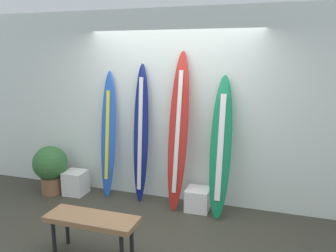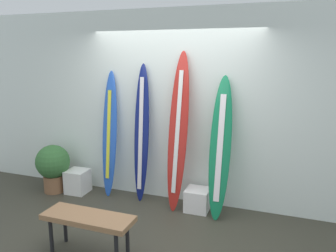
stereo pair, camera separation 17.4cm
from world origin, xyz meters
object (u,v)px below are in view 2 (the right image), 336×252
object	(u,v)px
surfboard_navy	(142,134)
potted_plant	(53,165)
surfboard_emerald	(220,149)
bench	(88,220)
surfboard_crimson	(178,132)
display_block_center	(198,200)
surfboard_cobalt	(110,134)
display_block_left	(78,181)

from	to	relation	value
surfboard_navy	potted_plant	world-z (taller)	surfboard_navy
surfboard_emerald	potted_plant	bearing A→B (deg)	-177.27
potted_plant	bench	size ratio (longest dim) A/B	0.75
bench	surfboard_emerald	bearing A→B (deg)	51.60
potted_plant	surfboard_navy	bearing A→B (deg)	9.15
surfboard_crimson	bench	bearing A→B (deg)	-109.91
surfboard_crimson	display_block_center	distance (m)	1.00
surfboard_cobalt	surfboard_emerald	world-z (taller)	surfboard_cobalt
surfboard_cobalt	bench	world-z (taller)	surfboard_cobalt
surfboard_crimson	surfboard_emerald	bearing A→B (deg)	-3.44
surfboard_navy	surfboard_crimson	world-z (taller)	surfboard_crimson
display_block_left	display_block_center	xyz separation A→B (m)	(1.96, 0.05, -0.03)
surfboard_navy	display_block_center	world-z (taller)	surfboard_navy
surfboard_cobalt	display_block_center	bearing A→B (deg)	-3.55
surfboard_emerald	surfboard_navy	bearing A→B (deg)	174.86
surfboard_navy	surfboard_crimson	xyz separation A→B (m)	(0.59, -0.07, 0.09)
surfboard_emerald	bench	bearing A→B (deg)	-128.40
display_block_left	bench	size ratio (longest dim) A/B	0.36
surfboard_crimson	potted_plant	bearing A→B (deg)	-175.45
surfboard_crimson	bench	distance (m)	1.72
potted_plant	display_block_center	bearing A→B (deg)	3.54
surfboard_navy	bench	bearing A→B (deg)	-87.86
surfboard_navy	surfboard_emerald	distance (m)	1.20
surfboard_crimson	potted_plant	size ratio (longest dim) A/B	2.91
surfboard_cobalt	surfboard_crimson	xyz separation A→B (m)	(1.13, -0.07, 0.15)
surfboard_crimson	surfboard_emerald	size ratio (longest dim) A/B	1.17
surfboard_navy	display_block_left	bearing A→B (deg)	-172.61
display_block_left	surfboard_emerald	bearing A→B (deg)	0.79
surfboard_navy	potted_plant	xyz separation A→B (m)	(-1.45, -0.23, -0.58)
surfboard_cobalt	surfboard_crimson	size ratio (longest dim) A/B	0.87
surfboard_crimson	display_block_center	size ratio (longest dim) A/B	6.67
surfboard_crimson	bench	world-z (taller)	surfboard_crimson
potted_plant	bench	world-z (taller)	potted_plant
surfboard_emerald	display_block_left	distance (m)	2.38
surfboard_cobalt	surfboard_navy	xyz separation A→B (m)	(0.54, -0.00, 0.06)
surfboard_emerald	display_block_left	bearing A→B (deg)	-179.21
surfboard_cobalt	potted_plant	world-z (taller)	surfboard_cobalt
surfboard_cobalt	bench	distance (m)	1.74
surfboard_emerald	display_block_left	world-z (taller)	surfboard_emerald
bench	surfboard_crimson	bearing A→B (deg)	70.09
surfboard_emerald	potted_plant	world-z (taller)	surfboard_emerald
display_block_center	potted_plant	distance (m)	2.36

